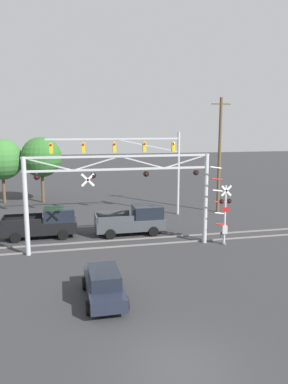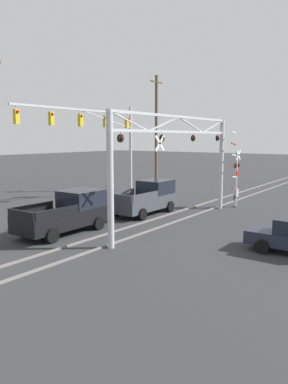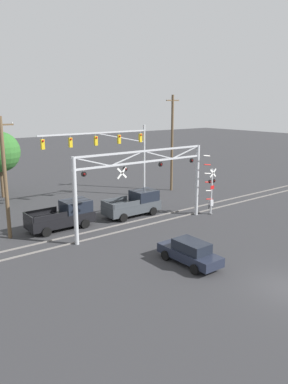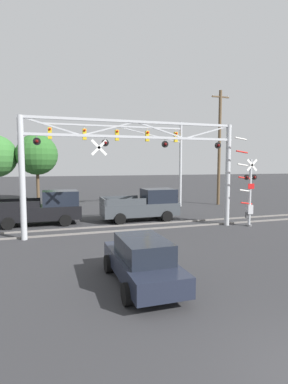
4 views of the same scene
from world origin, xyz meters
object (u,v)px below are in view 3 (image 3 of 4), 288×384
Objects in this scene: traffic_signal_span at (117,148)px; utility_pole_left at (5,177)px; crossing_signal_mast at (211,192)px; pickup_truck_lead at (135,204)px; pickup_truck_following at (64,216)px; sedan_waiting at (190,252)px; crossing_gantry at (143,179)px; utility_pole_right at (172,142)px.

utility_pole_left reaches higher than traffic_signal_span.
pickup_truck_lead is (-5.50, 3.97, -1.04)m from crossing_signal_mast.
pickup_truck_following is 11.54m from sedan_waiting.
sedan_waiting is 14.17m from utility_pole_left.
traffic_signal_span is at bearing 19.46° from utility_pole_left.
pickup_truck_lead is (-1.81, -5.40, -4.42)m from traffic_signal_span.
utility_pole_right is at bearing 39.04° from crossing_gantry.
utility_pole_left is (-4.27, 0.38, 3.57)m from pickup_truck_following.
sedan_waiting is at bearing -105.05° from crossing_gantry.
pickup_truck_following is 0.49× the size of utility_pole_right.
utility_pole_right is at bearing 0.63° from traffic_signal_span.
crossing_gantry is 10.22m from utility_pole_left.
traffic_signal_span is (3.39, 8.69, 1.41)m from crossing_gantry.
crossing_signal_mast is at bearing 36.20° from sedan_waiting.
pickup_truck_lead is at bearing -108.50° from traffic_signal_span.
utility_pole_left is at bearing -160.54° from traffic_signal_span.
crossing_gantry is at bearing -24.35° from utility_pole_left.
crossing_gantry is at bearing 74.95° from sedan_waiting.
sedan_waiting is (-5.35, -15.99, -4.68)m from traffic_signal_span.
utility_pole_right is at bearing 12.79° from utility_pole_left.
pickup_truck_lead is 6.63m from pickup_truck_following.
crossing_signal_mast is at bearing -111.58° from utility_pole_right.
traffic_signal_span is 1.11× the size of utility_pole_right.
crossing_signal_mast is 12.96m from pickup_truck_following.
crossing_signal_mast is 1.05× the size of pickup_truck_lead.
pickup_truck_lead is (1.59, 3.29, -3.01)m from crossing_gantry.
crossing_gantry reaches higher than pickup_truck_lead.
crossing_gantry is 8.23m from sedan_waiting.
utility_pole_left is 20.65m from utility_pole_right.
crossing_gantry is at bearing -140.96° from utility_pole_right.
utility_pole_right reaches higher than utility_pole_left.
pickup_truck_following is at bearing 175.35° from pickup_truck_lead.
traffic_signal_span is at bearing -179.37° from utility_pole_right.
utility_pole_right is at bearing 68.42° from crossing_signal_mast.
crossing_signal_mast is at bearing -68.50° from traffic_signal_span.
crossing_signal_mast is 11.28m from sedan_waiting.
pickup_truck_following is 17.19m from utility_pole_right.
utility_pole_right reaches higher than sedan_waiting.
sedan_waiting is at bearing -108.51° from traffic_signal_span.
utility_pole_left reaches higher than crossing_gantry.
pickup_truck_lead reaches higher than sedan_waiting.
pickup_truck_following is at bearing -150.00° from traffic_signal_span.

